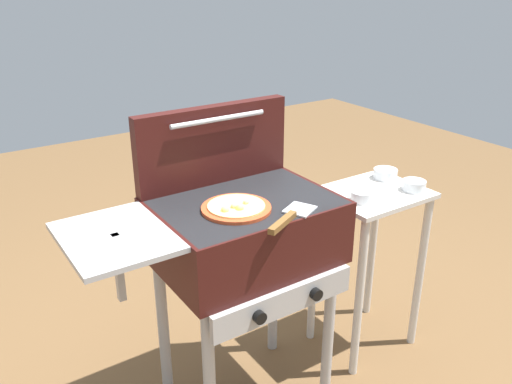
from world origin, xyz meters
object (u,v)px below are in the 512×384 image
object	(u,v)px
topping_bowl_near	(362,196)
topping_bowl_far	(385,174)
pizza_cheese	(236,208)
topping_bowl_middle	(414,186)
spatula	(290,217)
prep_table	(369,238)
grill	(242,237)

from	to	relation	value
topping_bowl_near	topping_bowl_far	distance (m)	0.30
pizza_cheese	topping_bowl_middle	size ratio (longest dim) A/B	2.42
spatula	pizza_cheese	bearing A→B (deg)	125.09
spatula	topping_bowl_far	world-z (taller)	spatula
prep_table	topping_bowl_far	bearing A→B (deg)	27.77
grill	pizza_cheese	world-z (taller)	pizza_cheese
spatula	topping_bowl_middle	bearing A→B (deg)	9.32
grill	prep_table	world-z (taller)	grill
topping_bowl_far	topping_bowl_middle	world-z (taller)	same
grill	topping_bowl_near	size ratio (longest dim) A/B	9.84
topping_bowl_near	topping_bowl_middle	world-z (taller)	same
grill	topping_bowl_middle	xyz separation A→B (m)	(0.82, -0.08, 0.05)
grill	prep_table	bearing A→B (deg)	0.37
grill	topping_bowl_middle	distance (m)	0.83
grill	pizza_cheese	size ratio (longest dim) A/B	3.96
pizza_cheese	topping_bowl_near	size ratio (longest dim) A/B	2.48
topping_bowl_near	topping_bowl_middle	bearing A→B (deg)	-8.43
prep_table	topping_bowl_near	size ratio (longest dim) A/B	8.00
grill	topping_bowl_near	distance (m)	0.56
spatula	topping_bowl_near	size ratio (longest dim) A/B	2.64
spatula	topping_bowl_far	distance (m)	0.83
pizza_cheese	prep_table	distance (m)	0.81
topping_bowl_near	spatula	bearing A→B (deg)	-161.69
pizza_cheese	spatula	bearing A→B (deg)	-54.91
topping_bowl_near	topping_bowl_far	world-z (taller)	same
grill	topping_bowl_far	size ratio (longest dim) A/B	8.93
spatula	topping_bowl_middle	world-z (taller)	spatula
topping_bowl_far	grill	bearing A→B (deg)	-174.18
spatula	topping_bowl_near	distance (m)	0.54
grill	spatula	world-z (taller)	spatula
grill	prep_table	size ratio (longest dim) A/B	1.23
spatula	prep_table	size ratio (longest dim) A/B	0.33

